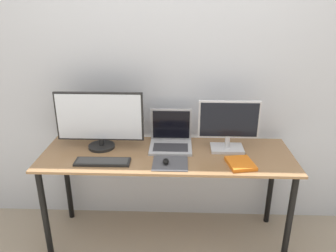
{
  "coord_description": "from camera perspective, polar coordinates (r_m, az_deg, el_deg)",
  "views": [
    {
      "loc": [
        0.09,
        -1.79,
        1.77
      ],
      "look_at": [
        0.01,
        0.32,
        0.94
      ],
      "focal_mm": 35.0,
      "sensor_mm": 36.0,
      "label": 1
    }
  ],
  "objects": [
    {
      "name": "wall_back",
      "position": [
        2.49,
        0.11,
        9.45
      ],
      "size": [
        7.0,
        0.05,
        2.5
      ],
      "color": "silver",
      "rests_on": "ground_plane"
    },
    {
      "name": "book",
      "position": [
        2.22,
        12.51,
        -6.39
      ],
      "size": [
        0.2,
        0.22,
        0.02
      ],
      "color": "orange",
      "rests_on": "desk"
    },
    {
      "name": "monitor_right",
      "position": [
        2.35,
        10.5,
        0.14
      ],
      "size": [
        0.43,
        0.16,
        0.37
      ],
      "color": "silver",
      "rests_on": "desk"
    },
    {
      "name": "laptop",
      "position": [
        2.42,
        0.5,
        -2.06
      ],
      "size": [
        0.31,
        0.26,
        0.26
      ],
      "color": "#ADADB2",
      "rests_on": "desk"
    },
    {
      "name": "desk",
      "position": [
        2.36,
        -0.2,
        -6.83
      ],
      "size": [
        1.77,
        0.58,
        0.74
      ],
      "color": "olive",
      "rests_on": "ground_plane"
    },
    {
      "name": "monitor_left",
      "position": [
        2.38,
        -11.83,
        1.07
      ],
      "size": [
        0.63,
        0.19,
        0.42
      ],
      "color": "black",
      "rests_on": "desk"
    },
    {
      "name": "mouse",
      "position": [
        2.17,
        -0.41,
        -6.18
      ],
      "size": [
        0.04,
        0.07,
        0.03
      ],
      "color": "black",
      "rests_on": "mousepad"
    },
    {
      "name": "keyboard",
      "position": [
        2.24,
        -11.33,
        -6.12
      ],
      "size": [
        0.37,
        0.12,
        0.02
      ],
      "color": "black",
      "rests_on": "desk"
    },
    {
      "name": "mousepad",
      "position": [
        2.19,
        0.38,
        -6.54
      ],
      "size": [
        0.23,
        0.21,
        0.0
      ],
      "color": "#47474C",
      "rests_on": "desk"
    }
  ]
}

